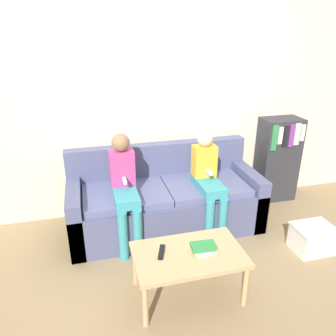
{
  "coord_description": "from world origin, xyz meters",
  "views": [
    {
      "loc": [
        -0.76,
        -2.55,
        2.06
      ],
      "look_at": [
        0.0,
        0.39,
        0.76
      ],
      "focal_mm": 35.0,
      "sensor_mm": 36.0,
      "label": 1
    }
  ],
  "objects": [
    {
      "name": "coffee_table",
      "position": [
        -0.07,
        -0.54,
        0.37
      ],
      "size": [
        0.88,
        0.54,
        0.42
      ],
      "color": "tan",
      "rests_on": "ground_plane"
    },
    {
      "name": "storage_box",
      "position": [
        1.31,
        -0.29,
        0.14
      ],
      "size": [
        0.39,
        0.31,
        0.27
      ],
      "color": "silver",
      "rests_on": "ground_plane"
    },
    {
      "name": "person_right",
      "position": [
        0.41,
        0.32,
        0.62
      ],
      "size": [
        0.24,
        0.56,
        1.1
      ],
      "color": "teal",
      "rests_on": "ground_plane"
    },
    {
      "name": "bookshelf",
      "position": [
        1.54,
        0.82,
        0.53
      ],
      "size": [
        0.48,
        0.33,
        1.06
      ],
      "color": "#2D2D33",
      "rests_on": "ground_plane"
    },
    {
      "name": "wall_back",
      "position": [
        0.0,
        1.02,
        1.3
      ],
      "size": [
        8.0,
        0.07,
        2.6
      ],
      "color": "beige",
      "rests_on": "ground_plane"
    },
    {
      "name": "person_left",
      "position": [
        -0.45,
        0.33,
        0.64
      ],
      "size": [
        0.24,
        0.56,
        1.13
      ],
      "color": "teal",
      "rests_on": "ground_plane"
    },
    {
      "name": "couch",
      "position": [
        0.0,
        0.52,
        0.3
      ],
      "size": [
        2.04,
        0.81,
        0.88
      ],
      "color": "#4C5175",
      "rests_on": "ground_plane"
    },
    {
      "name": "ground_plane",
      "position": [
        0.0,
        0.0,
        0.0
      ],
      "size": [
        10.0,
        10.0,
        0.0
      ],
      "primitive_type": "plane",
      "color": "#937A56"
    },
    {
      "name": "book_stack",
      "position": [
        0.05,
        -0.55,
        0.45
      ],
      "size": [
        0.2,
        0.16,
        0.06
      ],
      "color": "silver",
      "rests_on": "coffee_table"
    },
    {
      "name": "tv_remote",
      "position": [
        -0.28,
        -0.49,
        0.43
      ],
      "size": [
        0.1,
        0.17,
        0.02
      ],
      "rotation": [
        0.0,
        0.0,
        -0.35
      ],
      "color": "black",
      "rests_on": "coffee_table"
    }
  ]
}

